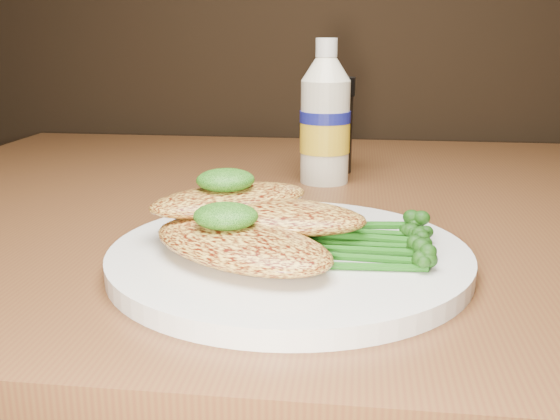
# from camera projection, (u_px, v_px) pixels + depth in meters

# --- Properties ---
(plate) EXTENTS (0.28, 0.28, 0.01)m
(plate) POSITION_uv_depth(u_px,v_px,m) (289.00, 257.00, 0.50)
(plate) COLOR white
(plate) RESTS_ON dining_table
(chicken_front) EXTENTS (0.18, 0.16, 0.03)m
(chicken_front) POSITION_uv_depth(u_px,v_px,m) (240.00, 244.00, 0.46)
(chicken_front) COLOR gold
(chicken_front) RESTS_ON plate
(chicken_mid) EXTENTS (0.16, 0.10, 0.02)m
(chicken_mid) POSITION_uv_depth(u_px,v_px,m) (272.00, 216.00, 0.51)
(chicken_mid) COLOR gold
(chicken_mid) RESTS_ON plate
(chicken_back) EXTENTS (0.15, 0.14, 0.02)m
(chicken_back) POSITION_uv_depth(u_px,v_px,m) (230.00, 200.00, 0.53)
(chicken_back) COLOR gold
(chicken_back) RESTS_ON plate
(pesto_front) EXTENTS (0.06, 0.05, 0.02)m
(pesto_front) POSITION_uv_depth(u_px,v_px,m) (226.00, 216.00, 0.47)
(pesto_front) COLOR black
(pesto_front) RESTS_ON chicken_front
(pesto_back) EXTENTS (0.06, 0.06, 0.02)m
(pesto_back) POSITION_uv_depth(u_px,v_px,m) (225.00, 180.00, 0.52)
(pesto_back) COLOR black
(pesto_back) RESTS_ON chicken_back
(broccolini_bundle) EXTENTS (0.15, 0.13, 0.02)m
(broccolini_bundle) POSITION_uv_depth(u_px,v_px,m) (353.00, 238.00, 0.48)
(broccolini_bundle) COLOR #1A5913
(broccolini_bundle) RESTS_ON plate
(mayo_bottle) EXTENTS (0.08, 0.08, 0.17)m
(mayo_bottle) POSITION_uv_depth(u_px,v_px,m) (325.00, 112.00, 0.75)
(mayo_bottle) COLOR beige
(mayo_bottle) RESTS_ON dining_table
(pepper_grinder) EXTENTS (0.06, 0.06, 0.12)m
(pepper_grinder) POSITION_uv_depth(u_px,v_px,m) (334.00, 125.00, 0.81)
(pepper_grinder) COLOR black
(pepper_grinder) RESTS_ON dining_table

